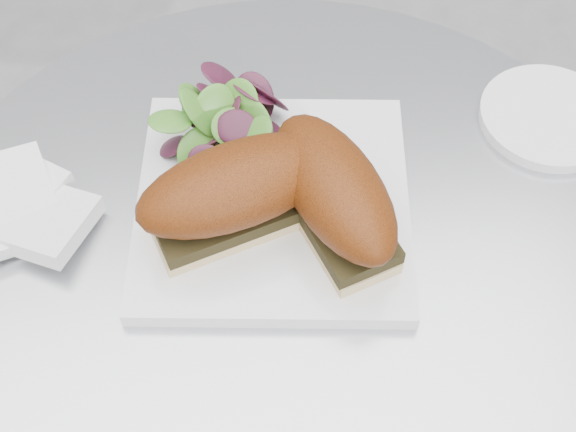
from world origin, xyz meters
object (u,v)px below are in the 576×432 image
at_px(sandwich_left, 238,191).
at_px(sandwich_right, 334,193).
at_px(saucer, 548,117).
at_px(plate, 273,203).

xyz_separation_m(sandwich_left, sandwich_right, (0.08, -0.01, -0.00)).
xyz_separation_m(sandwich_left, saucer, (0.32, 0.09, -0.05)).
relative_size(plate, sandwich_right, 1.35).
distance_m(sandwich_left, sandwich_right, 0.08).
height_order(sandwich_left, saucer, sandwich_left).
relative_size(plate, saucer, 1.81).
xyz_separation_m(plate, sandwich_right, (0.05, -0.03, 0.05)).
height_order(sandwich_right, saucer, sandwich_right).
bearing_deg(plate, saucer, 13.09).
bearing_deg(sandwich_right, plate, -142.20).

